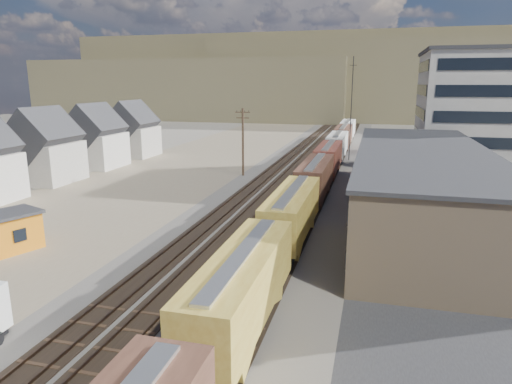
% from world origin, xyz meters
% --- Properties ---
extents(ground, '(300.00, 300.00, 0.00)m').
position_xyz_m(ground, '(0.00, 0.00, 0.00)').
color(ground, '#6B6356').
rests_on(ground, ground).
extents(ballast_bed, '(18.00, 200.00, 0.06)m').
position_xyz_m(ballast_bed, '(0.00, 50.00, 0.03)').
color(ballast_bed, '#4C4742').
rests_on(ballast_bed, ground).
extents(dirt_yard, '(24.00, 180.00, 0.03)m').
position_xyz_m(dirt_yard, '(-20.00, 40.00, 0.01)').
color(dirt_yard, '#776752').
rests_on(dirt_yard, ground).
extents(asphalt_lot, '(26.00, 120.00, 0.04)m').
position_xyz_m(asphalt_lot, '(22.00, 35.00, 0.02)').
color(asphalt_lot, '#232326').
rests_on(asphalt_lot, ground).
extents(rail_tracks, '(11.40, 200.00, 0.24)m').
position_xyz_m(rail_tracks, '(-0.55, 50.00, 0.11)').
color(rail_tracks, black).
rests_on(rail_tracks, ground).
extents(freight_train, '(3.00, 119.74, 4.46)m').
position_xyz_m(freight_train, '(3.80, 37.57, 2.79)').
color(freight_train, black).
rests_on(freight_train, ground).
extents(warehouse, '(12.40, 40.40, 7.25)m').
position_xyz_m(warehouse, '(14.98, 25.00, 3.65)').
color(warehouse, tan).
rests_on(warehouse, ground).
extents(office_tower, '(22.60, 18.60, 18.45)m').
position_xyz_m(office_tower, '(27.95, 54.95, 9.26)').
color(office_tower, '#9E998E').
rests_on(office_tower, ground).
extents(utility_pole_north, '(2.20, 0.32, 10.00)m').
position_xyz_m(utility_pole_north, '(-8.50, 42.00, 5.30)').
color(utility_pole_north, '#382619').
rests_on(utility_pole_north, ground).
extents(radio_mast, '(1.20, 0.16, 18.00)m').
position_xyz_m(radio_mast, '(6.00, 60.00, 9.12)').
color(radio_mast, black).
rests_on(radio_mast, ground).
extents(townhouse_row, '(8.15, 68.16, 10.47)m').
position_xyz_m(townhouse_row, '(-34.00, 25.00, 4.34)').
color(townhouse_row, '#B7B2A8').
rests_on(townhouse_row, ground).
extents(hills_north, '(265.00, 80.00, 32.00)m').
position_xyz_m(hills_north, '(0.17, 167.92, 14.10)').
color(hills_north, brown).
rests_on(hills_north, ground).
extents(maintenance_shed, '(4.87, 5.45, 3.29)m').
position_xyz_m(maintenance_shed, '(-18.30, 7.07, 1.68)').
color(maintenance_shed, orange).
rests_on(maintenance_shed, ground).
extents(parked_car_blue, '(5.79, 4.50, 1.46)m').
position_xyz_m(parked_car_blue, '(21.04, 55.97, 0.73)').
color(parked_car_blue, '#171B52').
rests_on(parked_car_blue, ground).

